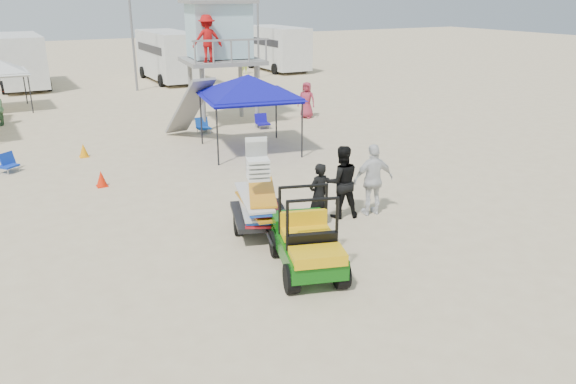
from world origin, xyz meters
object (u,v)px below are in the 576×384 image
man_left (319,195)px  lifeguard_tower (218,35)px  surf_trailer (259,200)px  utility_cart (307,236)px  canopy_blue (248,79)px

man_left → lifeguard_tower: 13.05m
surf_trailer → man_left: bearing=-11.2°
utility_cart → surf_trailer: 2.33m
utility_cart → lifeguard_tower: 15.32m
lifeguard_tower → canopy_blue: lifeguard_tower is taller
man_left → canopy_blue: (1.55, 7.51, 1.88)m
surf_trailer → canopy_blue: size_ratio=0.68×
lifeguard_tower → canopy_blue: bearing=-99.5°
utility_cart → canopy_blue: canopy_blue is taller
lifeguard_tower → surf_trailer: bearing=-107.8°
surf_trailer → utility_cart: bearing=-90.1°
utility_cart → surf_trailer: surf_trailer is taller
utility_cart → canopy_blue: 10.19m
surf_trailer → man_left: surf_trailer is taller
utility_cart → surf_trailer: (0.00, 2.33, 0.04)m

